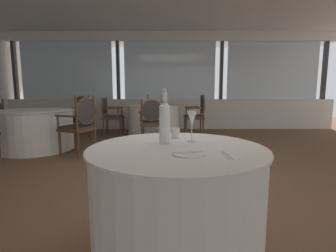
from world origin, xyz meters
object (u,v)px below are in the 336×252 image
water_tumbler (176,133)px  dining_chair_0_3 (110,113)px  wine_glass (192,120)px  dining_chair_1_0 (81,121)px  side_plate (189,154)px  water_bottle (165,121)px  dining_chair_0_2 (155,109)px  dining_chair_0_0 (153,119)px  dining_chair_1_1 (79,114)px  dining_chair_0_1 (198,112)px

water_tumbler → dining_chair_0_3: dining_chair_0_3 is taller
wine_glass → dining_chair_1_0: bearing=123.4°
side_plate → water_bottle: size_ratio=0.50×
dining_chair_0_2 → dining_chair_0_3: 1.50m
dining_chair_0_0 → dining_chair_0_2: 2.13m
wine_glass → dining_chair_0_3: bearing=109.8°
water_tumbler → dining_chair_0_0: 3.21m
water_bottle → dining_chair_0_2: bearing=93.6°
water_tumbler → dining_chair_0_0: size_ratio=0.08×
water_bottle → dining_chair_0_2: water_bottle is taller
water_tumbler → wine_glass: bearing=-50.9°
side_plate → dining_chair_1_1: size_ratio=0.19×
water_bottle → wine_glass: bearing=13.0°
water_bottle → dining_chair_0_3: size_ratio=0.40×
side_plate → wine_glass: size_ratio=0.85×
dining_chair_0_2 → wine_glass: bearing=4.2°
water_bottle → dining_chair_1_0: water_bottle is taller
wine_glass → dining_chair_0_0: (-0.48, 3.32, -0.36)m
dining_chair_0_1 → dining_chair_0_2: dining_chair_0_1 is taller
water_bottle → dining_chair_1_0: (-1.43, 2.50, -0.31)m
wine_glass → dining_chair_0_2: size_ratio=0.22×
side_plate → water_bottle: water_bottle is taller
dining_chair_0_1 → dining_chair_1_1: 2.77m
dining_chair_0_2 → dining_chair_1_1: dining_chair_1_1 is taller
side_plate → dining_chair_0_0: bearing=96.7°
wine_glass → dining_chair_0_3: wine_glass is taller
dining_chair_0_0 → dining_chair_1_1: size_ratio=0.94×
wine_glass → dining_chair_1_1: size_ratio=0.22×
dining_chair_0_0 → dining_chair_0_2: dining_chair_0_2 is taller
side_plate → dining_chair_0_1: (0.61, 4.77, -0.17)m
water_tumbler → dining_chair_1_1: size_ratio=0.08×
water_bottle → water_tumbler: size_ratio=4.84×
dining_chair_0_2 → dining_chair_1_1: bearing=-48.5°
dining_chair_0_0 → dining_chair_0_3: (-1.09, 1.03, 0.01)m
dining_chair_1_1 → water_tumbler: bearing=53.1°
dining_chair_1_1 → dining_chair_0_1: bearing=124.6°
water_tumbler → dining_chair_0_3: size_ratio=0.08×
dining_chair_0_0 → dining_chair_0_1: 1.51m
wine_glass → dining_chair_1_1: bearing=118.9°
dining_chair_0_3 → dining_chair_1_0: dining_chair_1_0 is taller
water_tumbler → dining_chair_1_1: dining_chair_1_1 is taller
dining_chair_0_1 → dining_chair_0_0: bearing=44.8°
dining_chair_1_0 → dining_chair_0_1: bearing=-113.5°
dining_chair_0_0 → wine_glass: bearing=-173.2°
dining_chair_0_0 → dining_chair_0_2: size_ratio=0.94×
wine_glass → dining_chair_0_3: 4.64m
water_tumbler → dining_chair_0_0: bearing=96.7°
water_tumbler → dining_chair_1_1: (-2.06, 3.79, -0.21)m
dining_chair_0_3 → water_tumbler: bearing=-72.4°
wine_glass → water_tumbler: (-0.11, 0.13, -0.12)m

